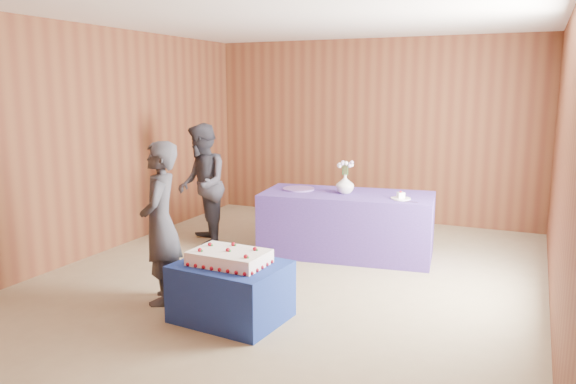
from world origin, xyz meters
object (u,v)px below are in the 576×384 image
Objects in this scene: cake_table at (231,291)px; serving_table at (347,224)px; guest_right at (202,185)px; sheet_cake at (229,257)px; vase at (345,184)px; guest_left at (160,223)px.

cake_table is 0.45× the size of serving_table.
cake_table is at bearing 0.12° from guest_right.
guest_right is at bearing 130.25° from sheet_cake.
serving_table is 2.90× the size of sheet_cake.
vase is 0.14× the size of guest_right.
sheet_cake reaches higher than cake_table.
sheet_cake is 3.12× the size of vase.
serving_table is 1.90m from guest_right.
guest_right is at bearing -178.01° from serving_table.
cake_table is 0.31m from sheet_cake.
guest_right reaches higher than sheet_cake.
cake_table is at bearing -97.33° from vase.
guest_right is at bearing 176.95° from guest_left.
sheet_cake is 0.45× the size of guest_right.
serving_table is 1.29× the size of guest_right.
vase is 0.15× the size of guest_left.
guest_right reaches higher than cake_table.
guest_left is (-0.79, 0.12, 0.20)m from sheet_cake.
serving_table is 2.44m from guest_left.
vase is 1.83m from guest_right.
guest_right is at bearing -171.10° from vase.
vase is at bearing -160.94° from serving_table.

